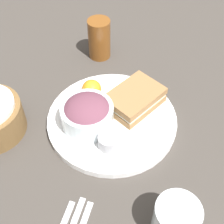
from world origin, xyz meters
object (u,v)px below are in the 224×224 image
(drink_glass, at_px, (99,39))
(water_glass, at_px, (175,221))
(salad_bowl, at_px, (87,114))
(plate, at_px, (112,120))
(dressing_cup, at_px, (109,141))
(sandwich, at_px, (135,99))

(drink_glass, bearing_deg, water_glass, -131.14)
(salad_bowl, relative_size, water_glass, 1.35)
(plate, height_order, salad_bowl, salad_bowl)
(salad_bowl, distance_m, water_glass, 0.30)
(water_glass, bearing_deg, salad_bowl, 67.55)
(plate, xyz_separation_m, water_glass, (-0.16, -0.24, 0.04))
(drink_glass, height_order, water_glass, drink_glass)
(salad_bowl, xyz_separation_m, dressing_cup, (-0.03, -0.08, -0.02))
(sandwich, height_order, dressing_cup, sandwich)
(water_glass, bearing_deg, sandwich, 43.69)
(plate, distance_m, dressing_cup, 0.09)
(salad_bowl, bearing_deg, drink_glass, 28.94)
(sandwich, relative_size, drink_glass, 1.29)
(sandwich, xyz_separation_m, drink_glass, (0.14, 0.20, 0.02))
(dressing_cup, height_order, drink_glass, drink_glass)
(salad_bowl, distance_m, dressing_cup, 0.08)
(sandwich, bearing_deg, drink_glass, 55.60)
(plate, height_order, water_glass, water_glass)
(plate, xyz_separation_m, dressing_cup, (-0.07, -0.04, 0.03))
(water_glass, bearing_deg, drink_glass, 48.86)
(sandwich, bearing_deg, water_glass, -136.31)
(water_glass, bearing_deg, dressing_cup, 66.07)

